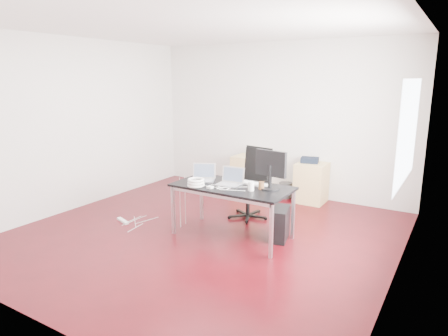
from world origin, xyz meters
The scene contains 18 objects.
room_shell centered at (0.04, 0.00, 1.40)m, with size 5.00×5.00×5.00m.
desk centered at (0.38, 0.14, 0.68)m, with size 1.60×0.80×0.73m.
office_chair centered at (0.23, 1.00, 0.61)m, with size 0.55×0.57×1.08m.
filing_cabinet_left centered at (-0.49, 2.23, 0.35)m, with size 0.50×0.50×0.70m, color tan.
filing_cabinet_right centered at (0.78, 2.23, 0.35)m, with size 0.50×0.50×0.70m, color tan.
pc_tower centered at (0.99, 0.39, 0.22)m, with size 0.20×0.45×0.44m, color black.
wastebasket centered at (0.30, 2.24, 0.14)m, with size 0.24×0.24×0.28m, color black.
power_strip centered at (-1.33, -0.25, 0.02)m, with size 0.30×0.06×0.04m, color white.
laptop_left centered at (-0.12, 0.17, 0.79)m, with size 0.41×0.37×0.23m.
laptop_right centered at (0.33, 0.17, 0.79)m, with size 0.35×0.27×0.23m.
monitor centered at (0.88, 0.27, 1.01)m, with size 0.45×0.26×0.51m.
keyboard centered at (0.62, 0.34, 0.74)m, with size 0.44×0.14×0.02m, color white.
cup_white centered at (0.71, 0.05, 0.79)m, with size 0.08×0.08×0.12m, color white.
cup_brown centered at (0.80, 0.18, 0.78)m, with size 0.08×0.08×0.10m, color brown.
cable_coil centered at (-0.02, -0.15, 0.78)m, with size 0.24×0.24×0.11m.
power_adapter centered at (0.20, -0.13, 0.74)m, with size 0.07×0.07×0.03m, color white.
speaker centered at (-0.40, 2.26, 0.79)m, with size 0.09×0.08×0.18m, color #9E9E9E.
navy_garment centered at (0.72, 2.26, 0.74)m, with size 0.30×0.24×0.09m, color black.
Camera 1 is at (3.00, -4.37, 2.16)m, focal length 32.00 mm.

